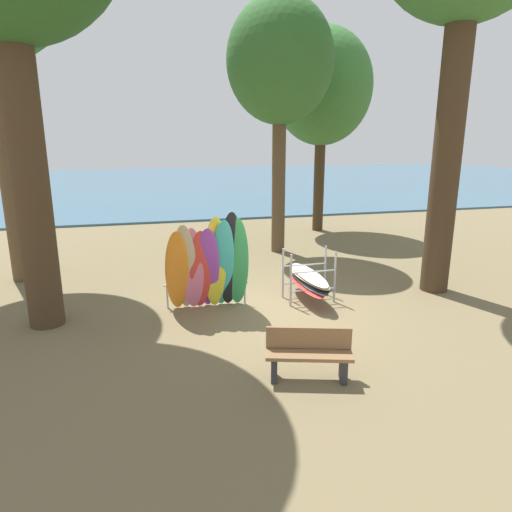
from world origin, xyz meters
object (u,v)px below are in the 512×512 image
object	(u,v)px
tree_far_right_back	(322,88)
board_storage_rack	(309,279)
leaning_board_pile	(208,266)
park_bench	(309,353)
tree_mid_behind	(280,63)

from	to	relation	value
tree_far_right_back	board_storage_rack	distance (m)	10.05
leaning_board_pile	board_storage_rack	bearing A→B (deg)	2.24
leaning_board_pile	park_bench	xyz separation A→B (m)	(1.11, -3.42, -0.59)
tree_mid_behind	tree_far_right_back	distance (m)	4.11
tree_mid_behind	tree_far_right_back	xyz separation A→B (m)	(2.69, 3.08, -0.37)
tree_mid_behind	board_storage_rack	size ratio (longest dim) A/B	3.81
tree_far_right_back	board_storage_rack	world-z (taller)	tree_far_right_back
tree_mid_behind	tree_far_right_back	world-z (taller)	tree_mid_behind
tree_mid_behind	park_bench	xyz separation A→B (m)	(-2.03, -8.36, -5.62)
leaning_board_pile	board_storage_rack	size ratio (longest dim) A/B	1.09
tree_mid_behind	tree_far_right_back	size ratio (longest dim) A/B	1.01
leaning_board_pile	board_storage_rack	world-z (taller)	leaning_board_pile
board_storage_rack	park_bench	distance (m)	3.76
board_storage_rack	park_bench	world-z (taller)	board_storage_rack
tree_far_right_back	leaning_board_pile	xyz separation A→B (m)	(-5.84, -8.01, -4.65)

